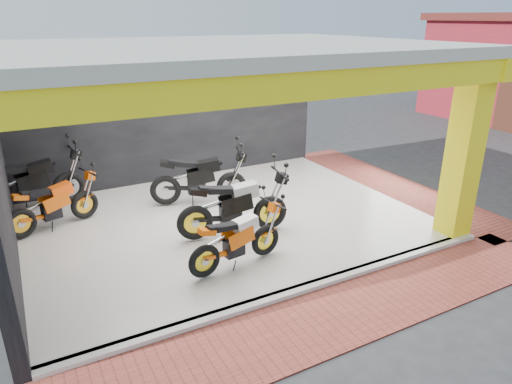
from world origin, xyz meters
The scene contains 15 objects.
ground centered at (0.00, 0.00, 0.00)m, with size 80.00×80.00×0.00m, color #2D2D30.
showroom_floor centered at (0.00, 2.00, 0.05)m, with size 8.00×6.00×0.10m, color white.
showroom_ceiling centered at (0.00, 2.00, 3.60)m, with size 8.40×6.40×0.20m, color beige.
back_wall centered at (0.00, 5.10, 1.75)m, with size 8.20×0.20×3.50m, color black.
corner_column centered at (3.75, -0.75, 1.75)m, with size 0.50×0.50×3.50m, color #FEF015.
header_beam_front centered at (0.00, -1.00, 3.30)m, with size 8.40×0.30×0.40m, color #FEF015.
header_beam_right centered at (4.00, 2.00, 3.30)m, with size 0.30×6.40×0.40m, color #FEF015.
floor_kerb centered at (0.00, -1.02, 0.05)m, with size 8.00×0.20×0.10m, color white.
paver_front centered at (0.00, -1.80, 0.01)m, with size 9.00×1.40×0.03m, color #993D32.
paver_right centered at (4.80, 2.00, 0.01)m, with size 1.40×7.00×0.03m, color #993D32.
moto_hero centered at (-0.05, 0.16, 0.70)m, with size 1.95×0.72×1.19m, color #F65D0A, non-canonical shape.
moto_row_a centered at (0.56, 1.06, 0.82)m, with size 2.35×0.87×1.44m, color black, non-canonical shape.
moto_row_b centered at (0.54, 2.81, 0.81)m, with size 2.33×0.86×1.42m, color black, non-canonical shape.
moto_row_c centered at (-2.64, 3.39, 0.71)m, with size 2.01×0.75×1.23m, color #DB5309, non-canonical shape.
moto_row_d centered at (-2.80, 4.50, 0.84)m, with size 2.43×0.90×1.49m, color black, non-canonical shape.
Camera 1 is at (-3.66, -6.20, 4.16)m, focal length 32.00 mm.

